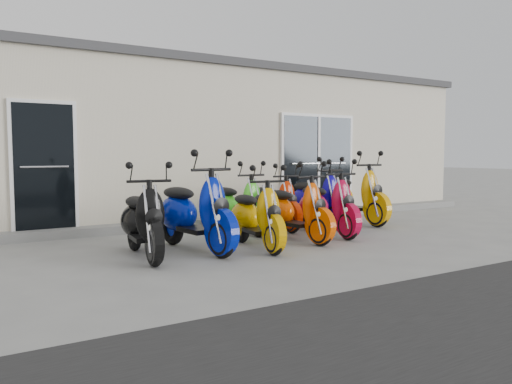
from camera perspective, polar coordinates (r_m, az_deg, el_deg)
ground at (r=8.29m, az=2.16°, el=-5.45°), size 80.00×80.00×0.00m
building at (r=12.83m, az=-10.77°, el=5.13°), size 14.00×6.00×3.20m
roof_cap at (r=12.96m, az=-10.88°, el=12.58°), size 14.20×6.20×0.16m
front_step at (r=10.01m, az=-4.23°, el=-3.32°), size 14.00×0.40×0.15m
door_left at (r=9.08m, az=-23.05°, el=3.06°), size 1.07×0.08×2.22m
door_right at (r=11.45m, az=7.07°, el=3.58°), size 2.02×0.08×2.22m
scooter_front_black at (r=6.92m, az=-12.85°, el=-1.98°), size 0.82×1.85×1.32m
scooter_front_blue at (r=7.28m, az=-7.12°, el=-0.96°), size 1.00×2.09×1.48m
scooter_front_orange_a at (r=7.42m, az=-0.02°, el=-1.65°), size 0.80×1.77×1.27m
scooter_front_orange_b at (r=8.10m, az=4.34°, el=-1.01°), size 0.84×1.84×1.31m
scooter_front_red at (r=8.75m, az=8.07°, el=-0.56°), size 0.80×1.85×1.34m
scooter_back_green at (r=8.89m, az=-2.13°, el=-0.56°), size 0.85×1.83×1.30m
scooter_back_red at (r=9.34m, az=2.18°, el=-0.46°), size 0.68×1.72×1.25m
scooter_back_blue at (r=9.81m, az=6.95°, el=0.08°), size 0.75×1.88×1.37m
scooter_back_yellow at (r=10.31m, az=10.99°, el=0.55°), size 0.76×2.02×1.48m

